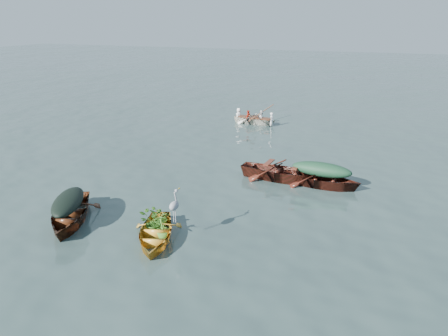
% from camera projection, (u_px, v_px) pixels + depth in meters
% --- Properties ---
extents(ground, '(140.00, 140.00, 0.00)m').
position_uv_depth(ground, '(202.00, 223.00, 13.05)').
color(ground, '#314542').
rests_on(ground, ground).
extents(yellow_dinghy, '(2.40, 3.38, 0.83)m').
position_uv_depth(yellow_dinghy, '(155.00, 241.00, 12.04)').
color(yellow_dinghy, orange).
rests_on(yellow_dinghy, ground).
extents(dark_covered_boat, '(3.03, 4.16, 0.99)m').
position_uv_depth(dark_covered_boat, '(71.00, 222.00, 13.12)').
color(dark_covered_boat, '#4D2712').
rests_on(dark_covered_boat, ground).
extents(green_tarp_boat, '(4.04, 1.55, 0.89)m').
position_uv_depth(green_tarp_boat, '(320.00, 187.00, 15.85)').
color(green_tarp_boat, '#451A10').
rests_on(green_tarp_boat, ground).
extents(open_wooden_boat, '(4.55, 1.72, 1.04)m').
position_uv_depth(open_wooden_boat, '(282.00, 180.00, 16.45)').
color(open_wooden_boat, '#551C15').
rests_on(open_wooden_boat, ground).
extents(rowed_boat, '(3.61, 1.45, 0.79)m').
position_uv_depth(rowed_boat, '(255.00, 124.00, 25.10)').
color(rowed_boat, white).
rests_on(rowed_boat, ground).
extents(dark_tarp_cover, '(1.67, 2.29, 0.40)m').
position_uv_depth(dark_tarp_cover, '(68.00, 201.00, 12.89)').
color(dark_tarp_cover, black).
rests_on(dark_tarp_cover, dark_covered_boat).
extents(green_tarp_cover, '(2.22, 0.85, 0.52)m').
position_uv_depth(green_tarp_cover, '(322.00, 168.00, 15.62)').
color(green_tarp_cover, '#173923').
rests_on(green_tarp_cover, green_tarp_boat).
extents(thwart_benches, '(2.28, 1.00, 0.04)m').
position_uv_depth(thwart_benches, '(283.00, 167.00, 16.27)').
color(thwart_benches, '#532013').
rests_on(thwart_benches, open_wooden_boat).
extents(heron, '(0.41, 0.48, 0.92)m').
position_uv_depth(heron, '(174.00, 211.00, 11.80)').
color(heron, '#96979E').
rests_on(heron, yellow_dinghy).
extents(dinghy_weeds, '(0.98, 1.10, 0.60)m').
position_uv_depth(dinghy_weeds, '(158.00, 209.00, 12.32)').
color(dinghy_weeds, '#305E18').
rests_on(dinghy_weeds, yellow_dinghy).
extents(rowers, '(2.55, 1.23, 0.76)m').
position_uv_depth(rowers, '(255.00, 110.00, 24.84)').
color(rowers, white).
rests_on(rowers, rowed_boat).
extents(oars, '(0.90, 2.65, 0.06)m').
position_uv_depth(oars, '(255.00, 116.00, 24.96)').
color(oars, '#985B39').
rests_on(oars, rowed_boat).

